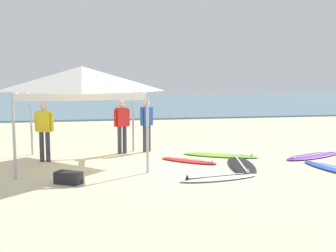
% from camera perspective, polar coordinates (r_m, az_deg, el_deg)
% --- Properties ---
extents(ground_plane, '(80.00, 80.00, 0.00)m').
position_cam_1_polar(ground_plane, '(11.59, 0.05, -5.36)').
color(ground_plane, beige).
extents(sea, '(80.00, 36.00, 0.10)m').
position_cam_1_polar(sea, '(41.76, -8.28, 3.29)').
color(sea, '#568499').
rests_on(sea, ground).
extents(canopy_tent, '(3.34, 3.34, 2.75)m').
position_cam_1_polar(canopy_tent, '(11.81, -11.88, 6.40)').
color(canopy_tent, '#B7B7BC').
rests_on(canopy_tent, ground).
extents(surfboard_purple, '(2.42, 1.49, 0.19)m').
position_cam_1_polar(surfboard_purple, '(13.45, 19.54, -3.92)').
color(surfboard_purple, purple).
rests_on(surfboard_purple, ground).
extents(surfboard_blue, '(0.85, 2.10, 0.19)m').
position_cam_1_polar(surfboard_blue, '(11.78, 21.77, -5.47)').
color(surfboard_blue, blue).
rests_on(surfboard_blue, ground).
extents(surfboard_red, '(1.67, 1.57, 0.19)m').
position_cam_1_polar(surfboard_red, '(11.95, 2.93, -4.83)').
color(surfboard_red, red).
rests_on(surfboard_red, ground).
extents(surfboard_black, '(1.23, 2.64, 0.19)m').
position_cam_1_polar(surfboard_black, '(11.49, 10.18, -5.39)').
color(surfboard_black, black).
rests_on(surfboard_black, ground).
extents(surfboard_lime, '(2.39, 1.67, 0.19)m').
position_cam_1_polar(surfboard_lime, '(12.89, 7.33, -4.03)').
color(surfboard_lime, '#7AD12D').
rests_on(surfboard_lime, ground).
extents(surfboard_white, '(2.11, 0.87, 0.19)m').
position_cam_1_polar(surfboard_white, '(10.00, 7.08, -7.13)').
color(surfboard_white, white).
rests_on(surfboard_white, ground).
extents(person_blue, '(0.46, 0.39, 1.71)m').
position_cam_1_polar(person_blue, '(13.45, -2.99, 0.56)').
color(person_blue, '#383842').
rests_on(person_blue, ground).
extents(person_red, '(0.52, 0.33, 1.71)m').
position_cam_1_polar(person_red, '(13.19, -6.43, 0.40)').
color(person_red, '#383842').
rests_on(person_red, ground).
extents(person_yellow, '(0.54, 0.29, 1.71)m').
position_cam_1_polar(person_yellow, '(12.35, -16.84, -0.26)').
color(person_yellow, '#383842').
rests_on(person_yellow, ground).
extents(gear_bag_near_tent, '(0.68, 0.59, 0.28)m').
position_cam_1_polar(gear_bag_near_tent, '(9.75, -13.69, -7.00)').
color(gear_bag_near_tent, '#232328').
rests_on(gear_bag_near_tent, ground).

